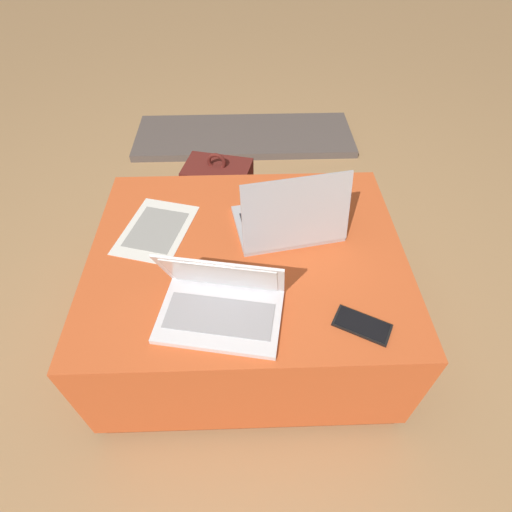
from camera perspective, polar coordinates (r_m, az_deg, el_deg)
name	(u,v)px	position (r m, az deg, el deg)	size (l,w,h in m)	color
ground_plane	(248,328)	(1.66, -1.13, -10.24)	(14.00, 14.00, 0.00)	tan
ottoman	(247,293)	(1.47, -1.26, -5.37)	(1.02, 0.84, 0.46)	maroon
laptop_near	(220,302)	(1.11, -5.20, -6.55)	(0.37, 0.28, 0.22)	silver
laptop_far	(289,220)	(1.33, 4.69, 5.18)	(0.38, 0.30, 0.25)	#B7B7BC
cell_phone	(361,325)	(1.15, 14.78, -9.52)	(0.17, 0.14, 0.01)	black
backpack	(220,202)	(1.90, -5.13, 7.62)	(0.32, 0.29, 0.47)	#5B1E19
paper_sheet	(155,229)	(1.41, -14.17, 3.70)	(0.28, 0.34, 0.00)	silver
fireplace_hearth	(244,136)	(2.73, -1.75, 16.76)	(1.40, 0.50, 0.04)	#564C47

